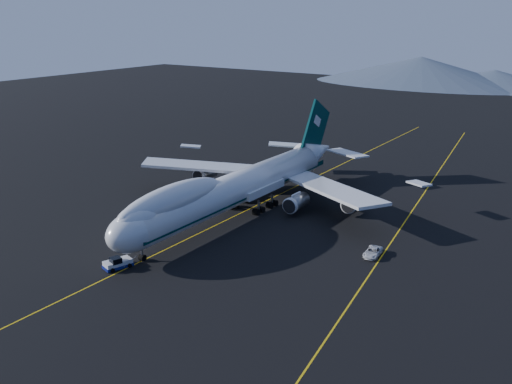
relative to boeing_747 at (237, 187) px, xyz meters
The scene contains 6 objects.
ground 5.81m from the boeing_747, 90.00° to the right, with size 500.00×500.00×0.00m, color black.
taxiway_line_main 5.80m from the boeing_747, 90.00° to the right, with size 0.25×220.00×0.01m, color gold.
taxiway_line_side 32.14m from the boeing_747, 18.38° to the left, with size 0.25×200.00×0.01m, color gold.
boeing_747 is the anchor object (origin of this frame).
pushback_tug 31.06m from the boeing_747, 92.54° to the right, with size 3.57×4.95×1.95m.
service_van 31.15m from the boeing_747, ahead, with size 2.35×5.10×1.42m, color silver.
Camera 1 is at (63.00, -87.01, 38.80)m, focal length 40.00 mm.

